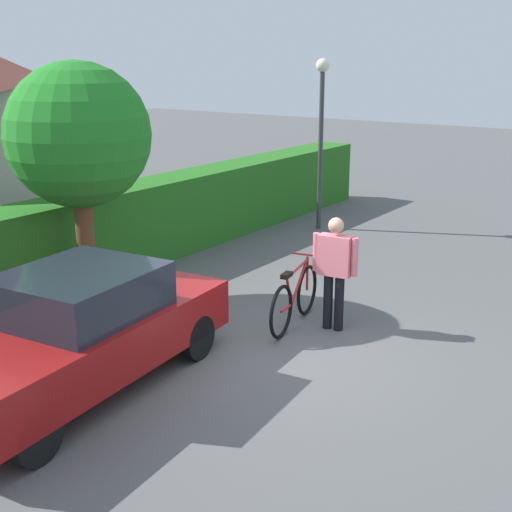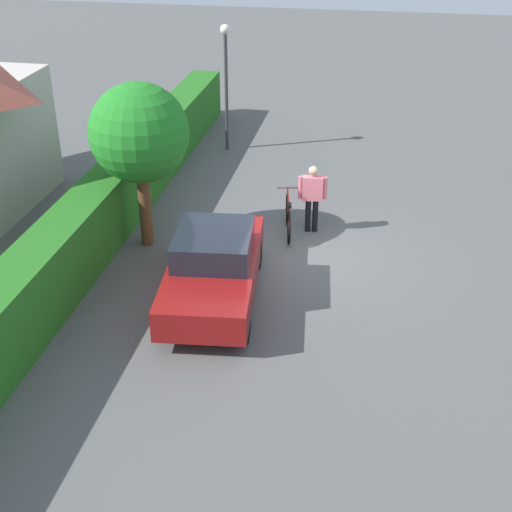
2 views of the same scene
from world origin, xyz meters
name	(u,v)px [view 1 (image 1 of 2)]	position (x,y,z in m)	size (l,w,h in m)	color
ground_plane	(281,358)	(0.00, 0.00, 0.00)	(60.00, 60.00, 0.00)	#555555
hedge_row	(47,249)	(0.00, 4.43, 0.72)	(18.85, 0.90, 1.45)	#25691E
parked_car_near	(77,331)	(-1.97, 1.47, 0.69)	(4.07, 2.01, 1.38)	maroon
bicycle	(295,298)	(1.05, 0.46, 0.40)	(1.70, 0.52, 0.92)	black
person_rider	(335,265)	(1.23, -0.05, 0.92)	(0.25, 0.65, 1.59)	black
street_lamp	(321,118)	(6.16, 3.02, 2.38)	(0.28, 0.28, 3.60)	#38383D
tree_kerbside	(78,137)	(-0.04, 3.46, 2.55)	(2.09, 2.09, 3.62)	brown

